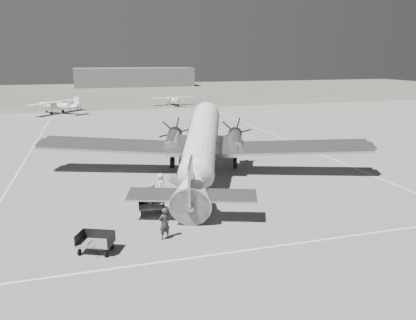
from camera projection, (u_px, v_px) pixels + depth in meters
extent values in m
plane|color=slate|center=(229.00, 175.00, 35.69)|extent=(260.00, 260.00, 0.00)
cube|color=silver|center=(311.00, 241.00, 22.66)|extent=(60.00, 0.15, 0.01)
cube|color=silver|center=(347.00, 165.00, 38.95)|extent=(0.15, 80.00, 0.01)
cube|color=silver|center=(24.00, 162.00, 40.11)|extent=(0.15, 60.00, 0.01)
cube|color=silver|center=(156.00, 115.00, 72.93)|extent=(90.00, 0.15, 0.01)
cube|color=#5B584C|center=(127.00, 92.00, 124.14)|extent=(260.00, 90.00, 0.01)
cube|color=#606060|center=(134.00, 78.00, 148.04)|extent=(42.00, 14.00, 6.00)
cube|color=#616161|center=(134.00, 69.00, 147.24)|extent=(42.00, 14.00, 0.60)
imported|color=#2C2C2C|center=(164.00, 223.00, 22.79)|extent=(0.79, 0.66, 1.85)
imported|color=silver|center=(153.00, 197.00, 26.98)|extent=(1.06, 1.16, 1.94)
imported|color=silver|center=(160.00, 185.00, 30.02)|extent=(0.84, 0.98, 1.70)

